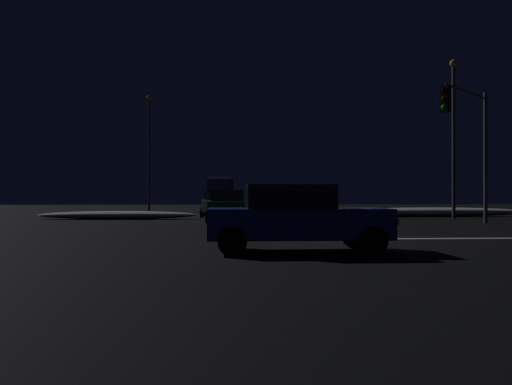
{
  "coord_description": "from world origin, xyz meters",
  "views": [
    {
      "loc": [
        -3.62,
        -16.58,
        1.33
      ],
      "look_at": [
        -1.79,
        12.02,
        1.46
      ],
      "focal_mm": 39.11,
      "sensor_mm": 36.0,
      "label": 1
    }
  ],
  "objects_px": {
    "sedan_orange": "(217,201)",
    "sedan_white": "(217,203)",
    "streetlamp_right_near": "(454,127)",
    "sedan_blue_crossing": "(296,218)",
    "sedan_green": "(227,206)",
    "box_truck": "(220,191)",
    "sedan_gray": "(222,202)",
    "streetlamp_left_far": "(149,145)",
    "traffic_signal_ne": "(469,128)"
  },
  "relations": [
    {
      "from": "sedan_white",
      "to": "streetlamp_right_near",
      "type": "bearing_deg",
      "value": -16.49
    },
    {
      "from": "box_truck",
      "to": "streetlamp_left_far",
      "type": "relative_size",
      "value": 0.86
    },
    {
      "from": "sedan_white",
      "to": "traffic_signal_ne",
      "type": "distance_m",
      "value": 15.8
    },
    {
      "from": "sedan_white",
      "to": "sedan_blue_crossing",
      "type": "bearing_deg",
      "value": -84.82
    },
    {
      "from": "sedan_green",
      "to": "sedan_orange",
      "type": "relative_size",
      "value": 1.0
    },
    {
      "from": "sedan_orange",
      "to": "streetlamp_right_near",
      "type": "distance_m",
      "value": 21.43
    },
    {
      "from": "sedan_green",
      "to": "sedan_gray",
      "type": "distance_m",
      "value": 12.83
    },
    {
      "from": "sedan_blue_crossing",
      "to": "streetlamp_right_near",
      "type": "height_order",
      "value": "streetlamp_right_near"
    },
    {
      "from": "sedan_white",
      "to": "sedan_orange",
      "type": "height_order",
      "value": "same"
    },
    {
      "from": "sedan_green",
      "to": "streetlamp_right_near",
      "type": "height_order",
      "value": "streetlamp_right_near"
    },
    {
      "from": "sedan_green",
      "to": "sedan_white",
      "type": "xyz_separation_m",
      "value": [
        -0.5,
        6.77,
        0.0
      ]
    },
    {
      "from": "sedan_gray",
      "to": "sedan_orange",
      "type": "bearing_deg",
      "value": 93.56
    },
    {
      "from": "sedan_gray",
      "to": "traffic_signal_ne",
      "type": "height_order",
      "value": "traffic_signal_ne"
    },
    {
      "from": "sedan_white",
      "to": "box_truck",
      "type": "distance_m",
      "value": 20.03
    },
    {
      "from": "sedan_orange",
      "to": "sedan_blue_crossing",
      "type": "height_order",
      "value": "same"
    },
    {
      "from": "box_truck",
      "to": "sedan_blue_crossing",
      "type": "relative_size",
      "value": 1.91
    },
    {
      "from": "sedan_green",
      "to": "sedan_orange",
      "type": "bearing_deg",
      "value": 91.76
    },
    {
      "from": "sedan_white",
      "to": "streetlamp_right_near",
      "type": "height_order",
      "value": "streetlamp_right_near"
    },
    {
      "from": "sedan_blue_crossing",
      "to": "streetlamp_right_near",
      "type": "relative_size",
      "value": 0.48
    },
    {
      "from": "streetlamp_left_far",
      "to": "sedan_orange",
      "type": "bearing_deg",
      "value": 1.32
    },
    {
      "from": "streetlamp_right_near",
      "to": "sedan_white",
      "type": "bearing_deg",
      "value": 163.51
    },
    {
      "from": "streetlamp_right_near",
      "to": "sedan_blue_crossing",
      "type": "bearing_deg",
      "value": -122.83
    },
    {
      "from": "sedan_orange",
      "to": "streetlamp_left_far",
      "type": "distance_m",
      "value": 7.34
    },
    {
      "from": "streetlamp_right_near",
      "to": "box_truck",
      "type": "bearing_deg",
      "value": 118.77
    },
    {
      "from": "sedan_green",
      "to": "sedan_gray",
      "type": "xyz_separation_m",
      "value": [
        -0.2,
        12.82,
        0.0
      ]
    },
    {
      "from": "sedan_blue_crossing",
      "to": "streetlamp_left_far",
      "type": "relative_size",
      "value": 0.45
    },
    {
      "from": "traffic_signal_ne",
      "to": "streetlamp_right_near",
      "type": "relative_size",
      "value": 0.68
    },
    {
      "from": "sedan_white",
      "to": "box_truck",
      "type": "bearing_deg",
      "value": 89.48
    },
    {
      "from": "sedan_gray",
      "to": "sedan_orange",
      "type": "relative_size",
      "value": 1.0
    },
    {
      "from": "box_truck",
      "to": "streetlamp_left_far",
      "type": "xyz_separation_m",
      "value": [
        -5.89,
        -7.96,
        3.8
      ]
    },
    {
      "from": "sedan_orange",
      "to": "sedan_white",
      "type": "bearing_deg",
      "value": -89.61
    },
    {
      "from": "sedan_gray",
      "to": "sedan_blue_crossing",
      "type": "relative_size",
      "value": 1.0
    },
    {
      "from": "sedan_gray",
      "to": "sedan_white",
      "type": "bearing_deg",
      "value": -92.81
    },
    {
      "from": "sedan_green",
      "to": "sedan_white",
      "type": "relative_size",
      "value": 1.0
    },
    {
      "from": "sedan_gray",
      "to": "sedan_green",
      "type": "bearing_deg",
      "value": -89.1
    },
    {
      "from": "sedan_gray",
      "to": "sedan_blue_crossing",
      "type": "bearing_deg",
      "value": -86.56
    },
    {
      "from": "traffic_signal_ne",
      "to": "box_truck",
      "type": "bearing_deg",
      "value": 109.83
    },
    {
      "from": "sedan_blue_crossing",
      "to": "streetlamp_right_near",
      "type": "xyz_separation_m",
      "value": [
        11.38,
        17.64,
        4.38
      ]
    },
    {
      "from": "traffic_signal_ne",
      "to": "streetlamp_left_far",
      "type": "bearing_deg",
      "value": 126.79
    },
    {
      "from": "sedan_green",
      "to": "streetlamp_left_far",
      "type": "xyz_separation_m",
      "value": [
        -6.21,
        18.82,
        4.71
      ]
    },
    {
      "from": "sedan_white",
      "to": "sedan_orange",
      "type": "relative_size",
      "value": 1.0
    },
    {
      "from": "sedan_blue_crossing",
      "to": "box_truck",
      "type": "bearing_deg",
      "value": 92.45
    },
    {
      "from": "box_truck",
      "to": "sedan_blue_crossing",
      "type": "xyz_separation_m",
      "value": [
        1.78,
        -41.6,
        -0.91
      ]
    },
    {
      "from": "sedan_gray",
      "to": "box_truck",
      "type": "distance_m",
      "value": 13.99
    },
    {
      "from": "sedan_gray",
      "to": "streetlamp_right_near",
      "type": "height_order",
      "value": "streetlamp_right_near"
    },
    {
      "from": "sedan_orange",
      "to": "box_truck",
      "type": "relative_size",
      "value": 0.52
    },
    {
      "from": "sedan_green",
      "to": "sedan_orange",
      "type": "xyz_separation_m",
      "value": [
        -0.58,
        18.95,
        0.0
      ]
    },
    {
      "from": "sedan_orange",
      "to": "box_truck",
      "type": "bearing_deg",
      "value": 88.06
    },
    {
      "from": "sedan_white",
      "to": "streetlamp_left_far",
      "type": "bearing_deg",
      "value": 115.36
    },
    {
      "from": "sedan_green",
      "to": "traffic_signal_ne",
      "type": "relative_size",
      "value": 0.7
    }
  ]
}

